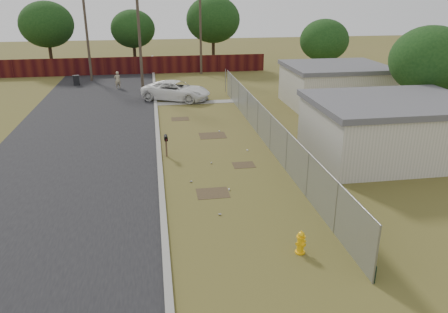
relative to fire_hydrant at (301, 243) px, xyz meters
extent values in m
plane|color=brown|center=(-1.47, 10.05, -0.39)|extent=(120.00, 120.00, 0.00)
cube|color=black|center=(-8.97, 18.05, -0.38)|extent=(9.00, 60.00, 0.02)
cube|color=gray|center=(-4.47, 18.05, -0.33)|extent=(0.25, 60.00, 0.12)
cube|color=gray|center=(-1.47, 21.55, -0.38)|extent=(6.20, 1.00, 0.03)
cylinder|color=gray|center=(1.63, -1.95, 0.61)|extent=(0.06, 0.06, 2.00)
cylinder|color=gray|center=(1.63, 1.05, 0.61)|extent=(0.06, 0.06, 2.00)
cylinder|color=gray|center=(1.63, 4.05, 0.61)|extent=(0.06, 0.06, 2.00)
cylinder|color=gray|center=(1.63, 7.05, 0.61)|extent=(0.06, 0.06, 2.00)
cylinder|color=gray|center=(1.63, 10.05, 0.61)|extent=(0.06, 0.06, 2.00)
cylinder|color=gray|center=(1.63, 13.05, 0.61)|extent=(0.06, 0.06, 2.00)
cylinder|color=gray|center=(1.63, 16.05, 0.61)|extent=(0.06, 0.06, 2.00)
cylinder|color=gray|center=(1.63, 19.05, 0.61)|extent=(0.06, 0.06, 2.00)
cylinder|color=gray|center=(1.63, 22.05, 0.61)|extent=(0.06, 0.06, 2.00)
cylinder|color=gray|center=(1.63, 25.05, 0.61)|extent=(0.06, 0.06, 2.00)
cylinder|color=gray|center=(1.63, 11.05, 1.61)|extent=(0.04, 26.00, 0.04)
cube|color=#8E9499|center=(1.63, 11.05, 0.61)|extent=(0.01, 26.00, 2.00)
cube|color=black|center=(1.69, 11.05, -0.09)|extent=(0.03, 26.00, 0.60)
cube|color=#47140F|center=(-7.47, 35.05, 0.51)|extent=(30.00, 0.12, 1.80)
cylinder|color=brown|center=(-5.47, 26.05, 4.11)|extent=(0.24, 0.24, 9.00)
cylinder|color=brown|center=(-10.47, 32.05, 4.11)|extent=(0.24, 0.24, 9.00)
cylinder|color=brown|center=(0.53, 34.05, 4.11)|extent=(0.24, 0.24, 9.00)
cube|color=beige|center=(7.53, 8.05, 1.01)|extent=(8.00, 6.00, 2.80)
cube|color=#545359|center=(7.53, 8.05, 2.56)|extent=(8.32, 6.24, 0.30)
cube|color=beige|center=(9.03, 19.05, 1.01)|extent=(7.00, 6.00, 2.80)
cube|color=#545359|center=(9.03, 19.05, 2.56)|extent=(7.28, 6.24, 0.30)
cylinder|color=#322416|center=(-15.47, 39.05, 1.26)|extent=(0.36, 0.36, 3.30)
ellipsoid|color=black|center=(-15.47, 39.05, 4.48)|extent=(5.70, 5.70, 4.84)
cylinder|color=#322416|center=(-6.47, 40.05, 1.04)|extent=(0.36, 0.36, 2.86)
ellipsoid|color=black|center=(-6.47, 40.05, 3.83)|extent=(4.94, 4.94, 4.20)
cylinder|color=#322416|center=(2.53, 39.05, 1.37)|extent=(0.36, 0.36, 3.52)
ellipsoid|color=black|center=(2.53, 39.05, 4.81)|extent=(6.08, 6.08, 5.17)
cylinder|color=#322416|center=(11.53, 28.05, 0.93)|extent=(0.36, 0.36, 2.64)
ellipsoid|color=black|center=(11.53, 28.05, 3.51)|extent=(4.56, 4.56, 3.88)
cylinder|color=#322416|center=(12.53, 13.05, 1.04)|extent=(0.36, 0.36, 2.86)
ellipsoid|color=black|center=(12.53, 13.05, 3.83)|extent=(4.94, 4.94, 4.20)
cylinder|color=yellow|center=(0.00, 0.00, -0.36)|extent=(0.44, 0.44, 0.06)
cylinder|color=yellow|center=(0.00, 0.00, -0.07)|extent=(0.31, 0.31, 0.57)
cylinder|color=yellow|center=(0.00, 0.00, 0.22)|extent=(0.40, 0.40, 0.05)
sphere|color=yellow|center=(0.00, 0.00, 0.30)|extent=(0.30, 0.30, 0.23)
cylinder|color=yellow|center=(0.00, 0.00, 0.42)|extent=(0.05, 0.05, 0.06)
cylinder|color=yellow|center=(-0.13, -0.05, 0.00)|extent=(0.13, 0.14, 0.11)
cylinder|color=yellow|center=(0.13, 0.06, 0.00)|extent=(0.13, 0.14, 0.11)
cylinder|color=yellow|center=(0.05, -0.12, 0.00)|extent=(0.17, 0.16, 0.14)
cube|color=brown|center=(-4.07, 9.92, 0.10)|extent=(0.09, 0.09, 0.98)
cube|color=black|center=(-4.07, 9.92, 0.61)|extent=(0.19, 0.47, 0.18)
cylinder|color=black|center=(-4.07, 9.92, 0.70)|extent=(0.19, 0.47, 0.18)
cube|color=#A60B1C|center=(-4.06, 9.67, 0.61)|extent=(0.02, 0.04, 0.10)
imported|color=white|center=(-2.78, 22.74, 0.36)|extent=(6.00, 4.68, 1.52)
imported|color=tan|center=(-7.71, 27.98, 0.37)|extent=(0.65, 0.54, 1.53)
cube|color=black|center=(-11.61, 30.07, 0.04)|extent=(0.63, 0.63, 0.86)
cube|color=black|center=(-11.61, 30.07, 0.49)|extent=(0.69, 0.69, 0.07)
cylinder|color=black|center=(-11.29, 29.85, -0.30)|extent=(0.08, 0.19, 0.18)
cylinder|color=silver|center=(-1.52, 5.24, -0.35)|extent=(0.08, 0.11, 0.07)
cylinder|color=#A2A2A7|center=(-3.10, 6.36, -0.35)|extent=(0.12, 0.10, 0.07)
cylinder|color=silver|center=(0.35, 10.07, -0.35)|extent=(0.11, 0.12, 0.07)
cylinder|color=#A2A2A7|center=(-2.27, 3.04, -0.35)|extent=(0.11, 0.08, 0.07)
cylinder|color=silver|center=(-0.64, 13.78, -0.35)|extent=(0.12, 0.12, 0.07)
cylinder|color=#A2A2A7|center=(-1.87, 8.50, -0.35)|extent=(0.09, 0.11, 0.07)
camera|label=1|loc=(-4.56, -12.01, 7.89)|focal=35.00mm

